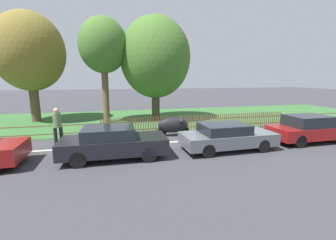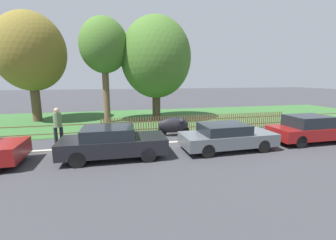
{
  "view_description": "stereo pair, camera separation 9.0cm",
  "coord_description": "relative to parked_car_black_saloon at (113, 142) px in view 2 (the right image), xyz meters",
  "views": [
    {
      "loc": [
        -5.09,
        -10.4,
        3.27
      ],
      "look_at": [
        -2.39,
        0.87,
        1.1
      ],
      "focal_mm": 24.0,
      "sensor_mm": 36.0,
      "label": 1
    },
    {
      "loc": [
        -5.0,
        -10.42,
        3.27
      ],
      "look_at": [
        -2.39,
        0.87,
        1.1
      ],
      "focal_mm": 24.0,
      "sensor_mm": 36.0,
      "label": 2
    }
  ],
  "objects": [
    {
      "name": "ground_plane",
      "position": [
        5.21,
        1.24,
        -0.68
      ],
      "size": [
        120.0,
        120.0,
        0.0
      ],
      "primitive_type": "plane",
      "color": "#38383D"
    },
    {
      "name": "kerb_stone",
      "position": [
        5.21,
        1.34,
        -0.62
      ],
      "size": [
        36.84,
        0.2,
        0.12
      ],
      "primitive_type": "cube",
      "color": "#B2ADA3",
      "rests_on": "ground"
    },
    {
      "name": "parked_car_red_compact",
      "position": [
        9.85,
        0.14,
        0.02
      ],
      "size": [
        4.19,
        1.73,
        1.4
      ],
      "rotation": [
        0.0,
        0.0,
        0.01
      ],
      "color": "maroon",
      "rests_on": "ground"
    },
    {
      "name": "tree_mid_park",
      "position": [
        3.31,
        8.34,
        4.12
      ],
      "size": [
        5.35,
        5.35,
        7.9
      ],
      "color": "#473828",
      "rests_on": "ground"
    },
    {
      "name": "pedestrian_near_fence",
      "position": [
        -2.64,
        2.55,
        0.36
      ],
      "size": [
        0.48,
        0.48,
        1.85
      ],
      "rotation": [
        0.0,
        0.0,
        0.34
      ],
      "color": "black",
      "rests_on": "ground"
    },
    {
      "name": "tree_behind_motorcycle",
      "position": [
        -0.49,
        8.02,
        4.81
      ],
      "size": [
        3.41,
        3.41,
        7.53
      ],
      "color": "brown",
      "rests_on": "ground"
    },
    {
      "name": "covered_motorcycle",
      "position": [
        3.39,
        2.97,
        -0.04
      ],
      "size": [
        1.86,
        0.77,
        1.07
      ],
      "rotation": [
        0.0,
        0.0,
        -0.01
      ],
      "color": "black",
      "rests_on": "ground"
    },
    {
      "name": "grass_strip",
      "position": [
        5.21,
        8.89,
        -0.68
      ],
      "size": [
        36.84,
        10.33,
        0.01
      ],
      "primitive_type": "cube",
      "color": "#33602D",
      "rests_on": "ground"
    },
    {
      "name": "tree_nearest_kerb",
      "position": [
        -5.75,
        9.65,
        4.44
      ],
      "size": [
        4.93,
        4.93,
        7.99
      ],
      "color": "brown",
      "rests_on": "ground"
    },
    {
      "name": "parked_car_black_saloon",
      "position": [
        0.0,
        0.0,
        0.0
      ],
      "size": [
        4.27,
        1.81,
        1.32
      ],
      "rotation": [
        0.0,
        0.0,
        -0.01
      ],
      "color": "black",
      "rests_on": "ground"
    },
    {
      "name": "park_fence",
      "position": [
        5.21,
        3.73,
        -0.16
      ],
      "size": [
        36.84,
        0.05,
        1.04
      ],
      "color": "brown",
      "rests_on": "ground"
    },
    {
      "name": "parked_car_navy_estate",
      "position": [
        5.08,
        -0.07,
        -0.05
      ],
      "size": [
        4.33,
        1.85,
        1.22
      ],
      "rotation": [
        0.0,
        0.0,
        0.02
      ],
      "color": "#51565B",
      "rests_on": "ground"
    }
  ]
}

